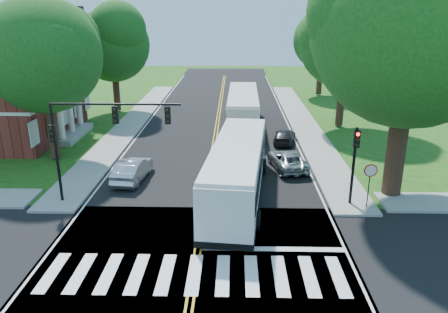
{
  "coord_description": "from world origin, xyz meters",
  "views": [
    {
      "loc": [
        1.62,
        -16.18,
        10.55
      ],
      "look_at": [
        1.05,
        7.85,
        2.4
      ],
      "focal_mm": 35.0,
      "sensor_mm": 36.0,
      "label": 1
    }
  ],
  "objects_px": {
    "signal_nw": "(96,129)",
    "suv": "(288,160)",
    "bus_lead": "(237,170)",
    "bus_follow": "(243,109)",
    "dark_sedan": "(285,136)",
    "signal_ne": "(355,156)",
    "hatchback": "(133,169)"
  },
  "relations": [
    {
      "from": "dark_sedan",
      "to": "bus_lead",
      "type": "bearing_deg",
      "value": 81.45
    },
    {
      "from": "signal_ne",
      "to": "dark_sedan",
      "type": "relative_size",
      "value": 1.13
    },
    {
      "from": "bus_lead",
      "to": "suv",
      "type": "relative_size",
      "value": 2.87
    },
    {
      "from": "bus_lead",
      "to": "bus_follow",
      "type": "xyz_separation_m",
      "value": [
        0.61,
        16.19,
        -0.01
      ]
    },
    {
      "from": "signal_ne",
      "to": "signal_nw",
      "type": "bearing_deg",
      "value": -179.95
    },
    {
      "from": "hatchback",
      "to": "suv",
      "type": "relative_size",
      "value": 0.98
    },
    {
      "from": "bus_lead",
      "to": "dark_sedan",
      "type": "xyz_separation_m",
      "value": [
        3.99,
        11.12,
        -1.17
      ]
    },
    {
      "from": "signal_ne",
      "to": "hatchback",
      "type": "distance_m",
      "value": 13.75
    },
    {
      "from": "signal_nw",
      "to": "hatchback",
      "type": "relative_size",
      "value": 1.62
    },
    {
      "from": "suv",
      "to": "dark_sedan",
      "type": "bearing_deg",
      "value": -103.8
    },
    {
      "from": "signal_ne",
      "to": "bus_lead",
      "type": "distance_m",
      "value": 6.57
    },
    {
      "from": "signal_ne",
      "to": "hatchback",
      "type": "height_order",
      "value": "signal_ne"
    },
    {
      "from": "bus_follow",
      "to": "dark_sedan",
      "type": "bearing_deg",
      "value": 124.7
    },
    {
      "from": "bus_lead",
      "to": "signal_ne",
      "type": "bearing_deg",
      "value": 176.8
    },
    {
      "from": "signal_nw",
      "to": "dark_sedan",
      "type": "xyz_separation_m",
      "value": [
        11.67,
        12.14,
        -3.8
      ]
    },
    {
      "from": "bus_lead",
      "to": "suv",
      "type": "distance_m",
      "value": 6.21
    },
    {
      "from": "hatchback",
      "to": "bus_follow",
      "type": "bearing_deg",
      "value": -112.23
    },
    {
      "from": "bus_follow",
      "to": "dark_sedan",
      "type": "height_order",
      "value": "bus_follow"
    },
    {
      "from": "bus_lead",
      "to": "dark_sedan",
      "type": "relative_size",
      "value": 3.3
    },
    {
      "from": "signal_nw",
      "to": "suv",
      "type": "distance_m",
      "value": 13.26
    },
    {
      "from": "signal_nw",
      "to": "dark_sedan",
      "type": "distance_m",
      "value": 17.26
    },
    {
      "from": "signal_ne",
      "to": "dark_sedan",
      "type": "bearing_deg",
      "value": 101.15
    },
    {
      "from": "bus_follow",
      "to": "suv",
      "type": "xyz_separation_m",
      "value": [
        2.92,
        -11.21,
        -1.1
      ]
    },
    {
      "from": "hatchback",
      "to": "dark_sedan",
      "type": "relative_size",
      "value": 1.13
    },
    {
      "from": "bus_follow",
      "to": "dark_sedan",
      "type": "relative_size",
      "value": 3.24
    },
    {
      "from": "signal_nw",
      "to": "bus_lead",
      "type": "xyz_separation_m",
      "value": [
        7.68,
        1.02,
        -2.63
      ]
    },
    {
      "from": "bus_follow",
      "to": "bus_lead",
      "type": "bearing_deg",
      "value": 88.93
    },
    {
      "from": "signal_nw",
      "to": "suv",
      "type": "xyz_separation_m",
      "value": [
        11.22,
        6.01,
        -3.74
      ]
    },
    {
      "from": "signal_ne",
      "to": "bus_lead",
      "type": "bearing_deg",
      "value": 171.0
    },
    {
      "from": "signal_nw",
      "to": "signal_ne",
      "type": "bearing_deg",
      "value": 0.05
    },
    {
      "from": "signal_ne",
      "to": "dark_sedan",
      "type": "distance_m",
      "value": 12.59
    },
    {
      "from": "dark_sedan",
      "to": "hatchback",
      "type": "bearing_deg",
      "value": 49.77
    }
  ]
}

